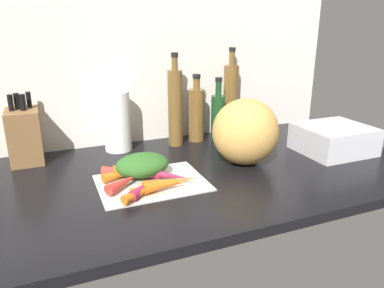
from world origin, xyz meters
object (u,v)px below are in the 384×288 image
at_px(carrot_6, 148,185).
at_px(bottle_2, 218,116).
at_px(carrot_2, 125,182).
at_px(carrot_7, 160,187).
at_px(dish_rack, 334,139).
at_px(paper_towel_roll, 117,121).
at_px(bottle_0, 175,107).
at_px(bottle_1, 196,114).
at_px(carrot_1, 130,172).
at_px(cutting_board, 152,182).
at_px(carrot_4, 135,168).
at_px(carrot_5, 129,172).
at_px(carrot_0, 162,185).
at_px(carrot_3, 146,190).
at_px(knife_block, 25,135).
at_px(winter_squash, 245,132).
at_px(carrot_9, 166,175).
at_px(bottle_3, 231,99).
at_px(carrot_8, 172,181).

height_order(carrot_6, bottle_2, bottle_2).
bearing_deg(carrot_2, carrot_7, -36.09).
bearing_deg(carrot_7, dish_rack, 7.34).
distance_m(paper_towel_roll, bottle_0, 0.23).
bearing_deg(bottle_1, carrot_1, -140.89).
bearing_deg(cutting_board, carrot_4, 110.89).
bearing_deg(bottle_1, dish_rack, -37.68).
bearing_deg(carrot_5, carrot_0, -66.71).
relative_size(carrot_5, bottle_1, 0.66).
height_order(carrot_0, bottle_1, bottle_1).
xyz_separation_m(carrot_3, knife_block, (-0.31, 0.43, 0.07)).
bearing_deg(carrot_4, carrot_6, -88.17).
relative_size(cutting_board, carrot_0, 2.93).
relative_size(winter_squash, dish_rack, 0.91).
relative_size(cutting_board, bottle_2, 1.25).
bearing_deg(carrot_1, dish_rack, -3.37).
bearing_deg(carrot_5, carrot_4, 32.60).
bearing_deg(carrot_9, bottle_3, 42.45).
bearing_deg(dish_rack, paper_towel_roll, 156.14).
height_order(knife_block, bottle_0, bottle_0).
distance_m(carrot_2, carrot_6, 0.07).
distance_m(carrot_5, winter_squash, 0.41).
relative_size(carrot_7, carrot_8, 0.99).
height_order(carrot_0, bottle_2, bottle_2).
relative_size(cutting_board, carrot_1, 1.81).
height_order(carrot_6, carrot_9, carrot_9).
bearing_deg(cutting_board, carrot_0, -83.89).
distance_m(cutting_board, carrot_8, 0.07).
xyz_separation_m(carrot_5, carrot_6, (0.03, -0.12, 0.00)).
xyz_separation_m(carrot_5, bottle_3, (0.52, 0.31, 0.13)).
bearing_deg(carrot_1, carrot_7, -67.75).
relative_size(carrot_0, dish_rack, 0.44).
bearing_deg(bottle_0, dish_rack, -30.23).
relative_size(paper_towel_roll, bottle_0, 0.63).
bearing_deg(carrot_2, bottle_1, 43.11).
bearing_deg(carrot_4, dish_rack, -4.85).
bearing_deg(bottle_1, knife_block, 179.23).
xyz_separation_m(winter_squash, bottle_1, (-0.05, 0.30, 0.00)).
distance_m(cutting_board, winter_squash, 0.37).
xyz_separation_m(carrot_6, paper_towel_roll, (-0.00, 0.40, 0.09)).
bearing_deg(winter_squash, carrot_3, -162.45).
bearing_deg(carrot_6, carrot_8, 3.74).
height_order(carrot_3, carrot_7, carrot_3).
bearing_deg(carrot_2, carrot_6, -36.87).
xyz_separation_m(knife_block, dish_rack, (1.07, -0.34, -0.05)).
xyz_separation_m(carrot_2, bottle_1, (0.38, 0.35, 0.09)).
bearing_deg(bottle_3, carrot_6, -138.90).
height_order(cutting_board, carrot_1, carrot_1).
relative_size(carrot_5, bottle_0, 0.50).
height_order(carrot_7, carrot_9, carrot_9).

